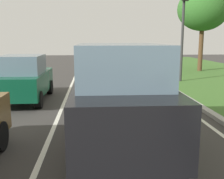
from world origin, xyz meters
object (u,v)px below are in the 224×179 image
object	(u,v)px
car_suv_ahead	(119,96)
tree_roadside_far	(203,9)
traffic_light_near_right	(184,14)
car_hatchback_far	(24,78)

from	to	relation	value
car_suv_ahead	tree_roadside_far	bearing A→B (deg)	62.20
traffic_light_near_right	tree_roadside_far	size ratio (longest dim) A/B	0.90
tree_roadside_far	traffic_light_near_right	bearing A→B (deg)	-121.76
car_suv_ahead	tree_roadside_far	size ratio (longest dim) A/B	0.76
car_hatchback_far	tree_roadside_far	bearing A→B (deg)	40.38
car_suv_ahead	car_hatchback_far	distance (m)	5.80
car_suv_ahead	car_hatchback_far	size ratio (longest dim) A/B	1.22
tree_roadside_far	car_suv_ahead	bearing A→B (deg)	-118.27
car_hatchback_far	traffic_light_near_right	distance (m)	9.00
car_suv_ahead	traffic_light_near_right	bearing A→B (deg)	64.22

